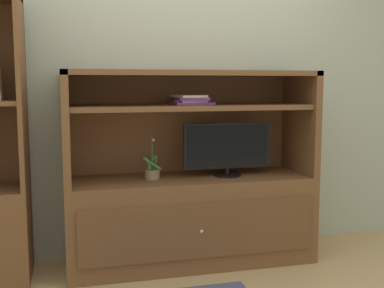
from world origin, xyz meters
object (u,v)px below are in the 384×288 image
media_console (190,200)px  magazine_stack (190,100)px  tv_monitor (228,148)px  potted_plant (152,173)px

media_console → magazine_stack: media_console is taller
tv_monitor → potted_plant: size_ratio=2.21×
media_console → potted_plant: 0.35m
tv_monitor → potted_plant: bearing=177.8°
magazine_stack → potted_plant: bearing=-179.2°
tv_monitor → magazine_stack: magazine_stack is taller
potted_plant → magazine_stack: magazine_stack is taller
potted_plant → media_console: bearing=1.4°
media_console → tv_monitor: 0.47m
media_console → magazine_stack: (0.00, -0.00, 0.74)m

